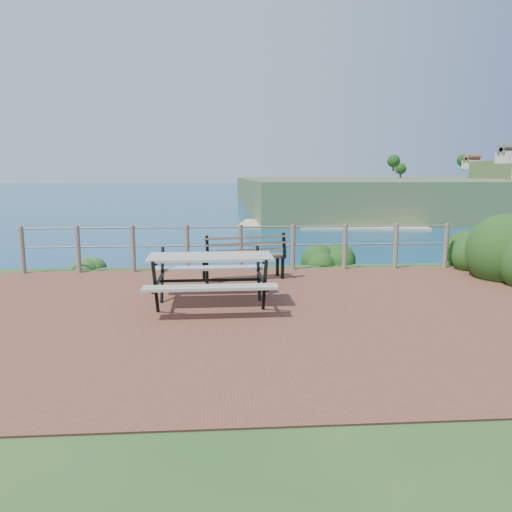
{
  "coord_description": "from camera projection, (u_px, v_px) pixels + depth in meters",
  "views": [
    {
      "loc": [
        -0.42,
        -7.35,
        2.1
      ],
      "look_at": [
        0.16,
        0.83,
        0.75
      ],
      "focal_mm": 35.0,
      "sensor_mm": 36.0,
      "label": 1
    }
  ],
  "objects": [
    {
      "name": "ground",
      "position": [
        249.0,
        313.0,
        7.6
      ],
      "size": [
        10.0,
        7.0,
        0.12
      ],
      "primitive_type": "cube",
      "color": "brown",
      "rests_on": "ground"
    },
    {
      "name": "park_bench",
      "position": [
        243.0,
        250.0,
        9.85
      ],
      "size": [
        1.72,
        0.78,
        0.94
      ],
      "rotation": [
        0.0,
        0.0,
        0.23
      ],
      "color": "brown",
      "rests_on": "ground"
    },
    {
      "name": "shrub_lip_west",
      "position": [
        94.0,
        268.0,
        11.29
      ],
      "size": [
        0.66,
        0.66,
        0.36
      ],
      "primitive_type": "ellipsoid",
      "color": "#27541F",
      "rests_on": "ground"
    },
    {
      "name": "ocean",
      "position": [
        221.0,
        179.0,
        204.44
      ],
      "size": [
        1200.0,
        1200.0,
        0.0
      ],
      "primitive_type": "plane",
      "color": "#166685",
      "rests_on": "ground"
    },
    {
      "name": "shrub_right_edge",
      "position": [
        476.0,
        268.0,
        11.26
      ],
      "size": [
        1.15,
        1.15,
        1.63
      ],
      "primitive_type": "ellipsoid",
      "color": "#164013",
      "rests_on": "ground"
    },
    {
      "name": "safety_railing",
      "position": [
        240.0,
        245.0,
        10.81
      ],
      "size": [
        9.4,
        0.1,
        1.0
      ],
      "color": "#6B5B4C",
      "rests_on": "ground"
    },
    {
      "name": "shrub_lip_east",
      "position": [
        330.0,
        263.0,
        11.89
      ],
      "size": [
        0.87,
        0.87,
        0.65
      ],
      "primitive_type": "ellipsoid",
      "color": "#164013",
      "rests_on": "ground"
    },
    {
      "name": "picnic_table",
      "position": [
        211.0,
        275.0,
        7.88
      ],
      "size": [
        1.95,
        1.68,
        0.82
      ],
      "rotation": [
        0.0,
        0.0,
        0.02
      ],
      "color": "gray",
      "rests_on": "ground"
    }
  ]
}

